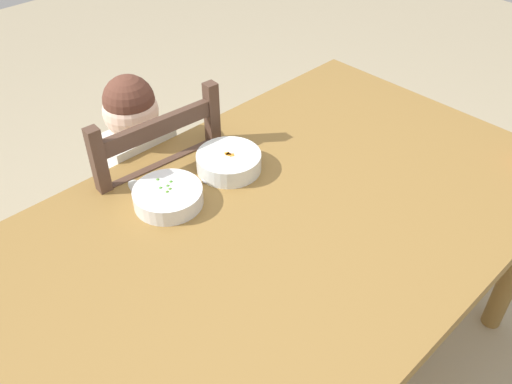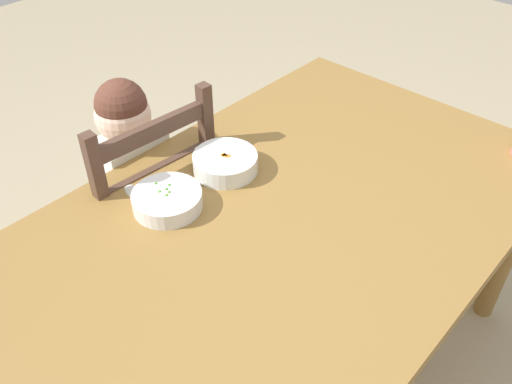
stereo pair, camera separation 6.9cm
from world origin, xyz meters
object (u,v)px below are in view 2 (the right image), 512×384
Objects in this scene: dining_chair at (144,216)px; child_figure at (138,175)px; dining_table at (288,232)px; spoon at (204,176)px; bowl_of_carrots at (225,162)px; bowl_of_peas at (167,200)px.

dining_chair is 0.18m from child_figure.
dining_chair is at bearing 100.90° from dining_table.
spoon is at bearing -80.69° from child_figure.
bowl_of_carrots is at bearing 88.05° from dining_table.
bowl_of_carrots is (0.01, 0.25, 0.11)m from dining_table.
bowl_of_carrots is at bearing -69.10° from dining_chair.
spoon is (0.04, -0.27, 0.11)m from child_figure.
child_figure is at bearing 100.64° from dining_table.
dining_chair is 0.40m from spoon.
dining_table is at bearing -49.66° from bowl_of_peas.
bowl_of_carrots is 0.07m from spoon.
dining_chair is (-0.11, 0.55, -0.20)m from dining_table.
dining_chair is 8.41× the size of spoon.
spoon is (0.05, -0.28, 0.29)m from dining_chair.
spoon reaches higher than dining_table.
dining_chair reaches higher than bowl_of_peas.
dining_table is at bearing -79.10° from dining_chair.
spoon is (-0.06, 0.27, 0.09)m from dining_table.
bowl_of_peas reaches higher than spoon.
dining_table is 0.55m from child_figure.
bowl_of_peas is at bearing 130.34° from dining_table.
spoon is at bearing 162.13° from bowl_of_carrots.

